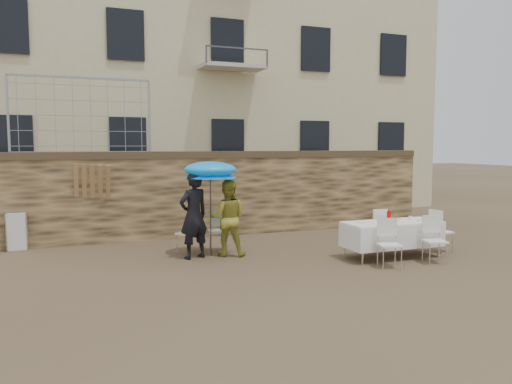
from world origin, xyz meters
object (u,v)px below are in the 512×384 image
object	(u,v)px
umbrella	(210,173)
table_chair_front_left	(390,244)
chair_stack_right	(18,230)
couple_chair_right	(218,230)
man_suit	(194,215)
soda_bottle	(389,217)
woman_dress	(228,218)
couple_chair_left	(188,232)
table_chair_back	(378,229)
table_chair_side	(441,231)
table_chair_front_right	(435,240)
banquet_table	(392,224)

from	to	relation	value
umbrella	table_chair_front_left	xyz separation A→B (m)	(2.99, -2.27, -1.33)
umbrella	chair_stack_right	distance (m)	4.73
couple_chair_right	table_chair_front_left	world-z (taller)	same
couple_chair_right	table_chair_front_left	xyz separation A→B (m)	(2.69, -2.72, 0.00)
man_suit	chair_stack_right	xyz separation A→B (m)	(-3.58, 2.27, -0.47)
man_suit	soda_bottle	bearing A→B (deg)	137.31
woman_dress	umbrella	bearing A→B (deg)	5.21
woman_dress	couple_chair_left	xyz separation A→B (m)	(-0.75, 0.55, -0.35)
man_suit	couple_chair_right	bearing A→B (deg)	-162.09
table_chair_back	table_chair_side	world-z (taller)	same
couple_chair_right	chair_stack_right	xyz separation A→B (m)	(-4.28, 1.72, -0.02)
couple_chair_left	woman_dress	bearing A→B (deg)	106.45
soda_bottle	couple_chair_right	bearing A→B (deg)	145.61
couple_chair_left	table_chair_back	distance (m)	4.35
couple_chair_right	table_chair_side	world-z (taller)	same
couple_chair_left	table_chair_back	bearing A→B (deg)	127.16
umbrella	table_chair_back	distance (m)	4.08
table_chair_front_right	umbrella	bearing A→B (deg)	166.22
couple_chair_left	couple_chair_right	world-z (taller)	same
table_chair_front_left	woman_dress	bearing A→B (deg)	157.13
banquet_table	chair_stack_right	xyz separation A→B (m)	(-7.57, 3.69, -0.27)
man_suit	umbrella	distance (m)	0.98
couple_chair_right	table_chair_front_right	xyz separation A→B (m)	(3.79, -2.72, 0.00)
banquet_table	table_chair_front_right	size ratio (longest dim) A/B	2.19
banquet_table	chair_stack_right	world-z (taller)	chair_stack_right
table_chair_front_right	table_chair_back	xyz separation A→B (m)	(-0.30, 1.55, 0.00)
couple_chair_right	soda_bottle	world-z (taller)	soda_bottle
man_suit	couple_chair_left	bearing A→B (deg)	-110.24
banquet_table	table_chair_front_left	xyz separation A→B (m)	(-0.60, -0.75, -0.25)
table_chair_front_left	soda_bottle	bearing A→B (deg)	72.79
woman_dress	couple_chair_left	distance (m)	0.99
couple_chair_left	table_chair_front_right	world-z (taller)	same
table_chair_front_left	table_chair_back	distance (m)	1.74
table_chair_back	chair_stack_right	bearing A→B (deg)	-8.20
umbrella	couple_chair_right	distance (m)	1.44
couple_chair_left	soda_bottle	size ratio (longest dim) A/B	3.69
couple_chair_left	table_chair_back	size ratio (longest dim) A/B	1.00
couple_chair_right	soda_bottle	xyz separation A→B (m)	(3.09, -2.12, 0.43)
woman_dress	chair_stack_right	xyz separation A→B (m)	(-4.33, 2.27, -0.37)
table_chair_side	chair_stack_right	xyz separation A→B (m)	(-8.97, 3.59, -0.02)
table_chair_side	table_chair_front_right	bearing A→B (deg)	128.36
man_suit	umbrella	bearing A→B (deg)	173.79
couple_chair_right	table_chair_side	bearing A→B (deg)	169.76
chair_stack_right	couple_chair_right	bearing A→B (deg)	-21.90
man_suit	banquet_table	xyz separation A→B (m)	(3.99, -1.42, -0.19)
table_chair_front_right	woman_dress	bearing A→B (deg)	165.14
woman_dress	table_chair_side	bearing A→B (deg)	-174.67
table_chair_front_left	chair_stack_right	size ratio (longest dim) A/B	1.04
couple_chair_left	table_chair_front_right	xyz separation A→B (m)	(4.49, -2.72, 0.00)
couple_chair_left	chair_stack_right	xyz separation A→B (m)	(-3.58, 1.72, -0.02)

